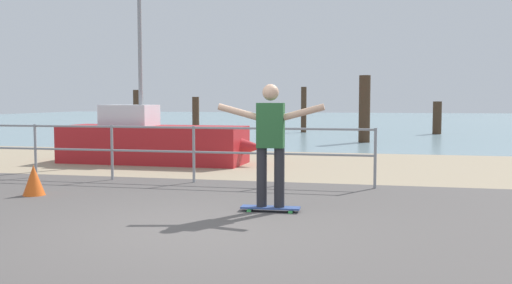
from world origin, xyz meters
name	(u,v)px	position (x,y,z in m)	size (l,w,h in m)	color
ground_plane	(154,253)	(0.00, -1.00, 0.00)	(24.00, 10.00, 0.04)	#514C49
beach_strip	(287,164)	(0.00, 7.00, 0.00)	(24.00, 6.00, 0.04)	tan
sea_surface	(352,121)	(0.00, 35.00, 0.00)	(72.00, 50.00, 0.04)	#75939E
railing_fence	(112,144)	(-2.76, 3.60, 0.70)	(9.74, 0.05, 1.05)	gray
sailboat	(159,142)	(-2.99, 6.47, 0.53)	(4.97, 1.50, 5.74)	#B21E23
skateboard	(270,208)	(0.74, 1.24, 0.07)	(0.81, 0.23, 0.08)	#334C8C
skateboarder	(271,138)	(0.74, 1.24, 1.02)	(1.45, 0.22, 1.65)	#26262B
groyne_post_0	(138,114)	(-7.28, 14.81, 0.95)	(0.39, 0.39, 1.90)	#422D1E
groyne_post_1	(196,120)	(-4.34, 13.17, 0.81)	(0.25, 0.25, 1.62)	#422D1E
groyne_post_2	(304,110)	(-1.40, 19.90, 1.05)	(0.25, 0.25, 2.11)	#422D1E
groyne_post_3	(364,109)	(1.53, 14.23, 1.19)	(0.40, 0.40, 2.37)	#422D1E
groyne_post_4	(437,118)	(4.47, 19.87, 0.72)	(0.38, 0.38, 1.44)	#422D1E
traffic_cone	(34,181)	(-3.16, 1.71, 0.25)	(0.36, 0.36, 0.50)	#E55919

